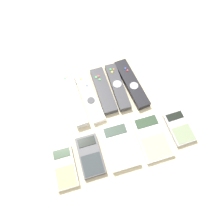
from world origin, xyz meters
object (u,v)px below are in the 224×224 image
Objects in this scene: remote_2 at (103,90)px; calculator_2 at (120,146)px; remote_3 at (117,86)px; calculator_0 at (65,168)px; calculator_3 at (152,137)px; remote_4 at (131,83)px; remote_0 at (74,99)px; calculator_4 at (179,127)px; calculator_1 at (90,156)px; remote_1 at (89,96)px.

remote_2 is 1.24× the size of calculator_2.
calculator_2 is (-0.07, -0.21, -0.00)m from remote_3.
calculator_2 reaches higher than calculator_0.
remote_3 is 0.22m from calculator_3.
remote_4 is (0.10, -0.01, 0.00)m from remote_2.
calculator_3 is (0.04, -0.21, -0.00)m from remote_3.
remote_3 reaches higher than calculator_2.
remote_2 is 0.88× the size of remote_4.
calculator_2 is at bearing -105.25° from remote_3.
calculator_0 is (-0.09, -0.22, -0.00)m from remote_0.
calculator_4 is at bearing -71.58° from remote_4.
calculator_4 is (0.38, 0.00, 0.00)m from calculator_0.
calculator_3 is (-0.01, -0.21, -0.00)m from remote_4.
remote_0 reaches higher than remote_3.
remote_2 is at bearing 172.51° from remote_4.
calculator_4 is at bearing 1.43° from calculator_1.
calculator_4 is (0.10, 0.00, 0.00)m from calculator_3.
remote_3 and remote_4 have the same top height.
calculator_4 is at bearing -47.36° from remote_2.
calculator_0 is at bearing -126.55° from remote_1.
calculator_0 is (-0.29, -0.21, -0.00)m from remote_4.
calculator_2 is at bearing -67.06° from remote_0.
remote_1 is 0.32m from calculator_4.
calculator_1 reaches higher than calculator_3.
calculator_4 is (0.19, -0.21, -0.00)m from remote_2.
remote_4 is at bearing 113.01° from calculator_4.
remote_3 is 1.24× the size of calculator_3.
remote_2 is 1.20× the size of calculator_3.
calculator_1 is (-0.11, -0.21, -0.00)m from remote_2.
remote_2 is 0.23m from calculator_1.
remote_4 is at bearing -2.46° from remote_2.
calculator_1 is (-0.00, -0.21, -0.00)m from remote_0.
calculator_0 is (-0.19, -0.22, -0.00)m from remote_2.
remote_0 is 0.21m from calculator_1.
calculator_0 is at bearing -130.14° from remote_2.
remote_0 is 1.42× the size of calculator_2.
calculator_2 reaches higher than calculator_3.
remote_1 is 1.37× the size of calculator_3.
remote_1 reaches higher than calculator_4.
remote_2 is (0.10, 0.00, -0.00)m from remote_0.
remote_0 reaches higher than calculator_3.
remote_4 is at bearing 45.89° from calculator_1.
remote_2 is 1.42× the size of calculator_1.
remote_0 reaches higher than calculator_2.
remote_4 is (0.16, 0.00, 0.00)m from remote_1.
remote_4 is at bearing 38.35° from calculator_0.
remote_2 is 0.97× the size of remote_3.
remote_3 is (0.05, -0.00, 0.00)m from remote_2.
calculator_2 is at bearing 5.48° from calculator_0.
calculator_3 is (0.15, -0.21, -0.00)m from remote_1.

